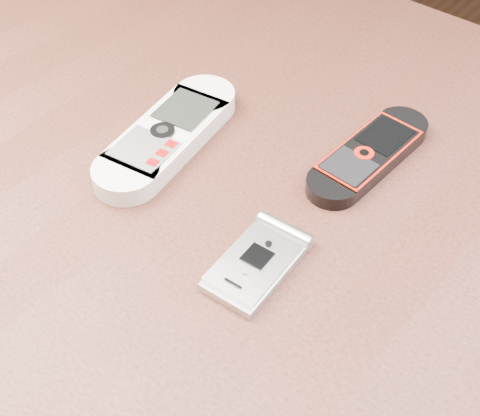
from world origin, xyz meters
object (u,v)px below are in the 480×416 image
(table, at_px, (236,291))
(motorola_razr, at_px, (255,264))
(nokia_black_red, at_px, (369,154))
(nokia_white, at_px, (168,135))

(table, xyz_separation_m, motorola_razr, (0.05, -0.04, 0.11))
(table, distance_m, nokia_black_red, 0.18)
(motorola_razr, bearing_deg, table, 140.06)
(nokia_black_red, relative_size, motorola_razr, 1.65)
(nokia_white, height_order, motorola_razr, nokia_white)
(nokia_white, height_order, nokia_black_red, nokia_white)
(nokia_black_red, xyz_separation_m, motorola_razr, (-0.00, -0.16, -0.00))
(nokia_white, xyz_separation_m, motorola_razr, (0.15, -0.07, -0.00))
(motorola_razr, bearing_deg, nokia_black_red, 85.70)
(nokia_black_red, bearing_deg, nokia_white, -145.31)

